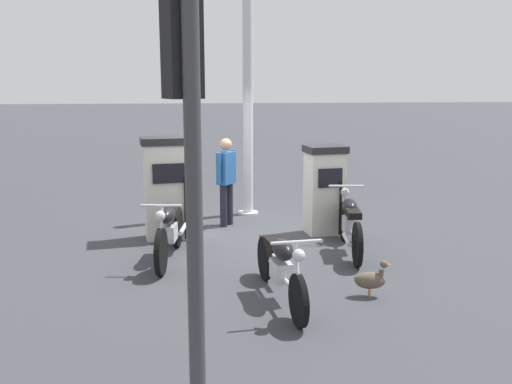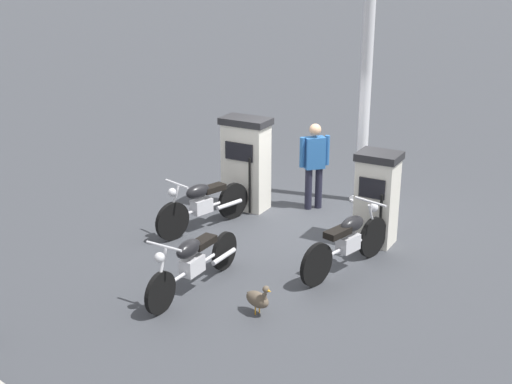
# 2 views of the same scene
# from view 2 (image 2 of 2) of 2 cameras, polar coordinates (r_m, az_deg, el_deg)

# --- Properties ---
(ground_plane) EXTENTS (120.00, 120.00, 0.00)m
(ground_plane) POSITION_cam_2_polar(r_m,az_deg,el_deg) (11.94, 3.88, -2.81)
(ground_plane) COLOR #383A3F
(fuel_pump_near) EXTENTS (0.63, 0.93, 1.70)m
(fuel_pump_near) POSITION_cam_2_polar(r_m,az_deg,el_deg) (12.46, -0.84, 2.43)
(fuel_pump_near) COLOR silver
(fuel_pump_near) RESTS_ON ground
(fuel_pump_far) EXTENTS (0.63, 0.73, 1.53)m
(fuel_pump_far) POSITION_cam_2_polar(r_m,az_deg,el_deg) (11.14, 10.00, -0.48)
(fuel_pump_far) COLOR silver
(fuel_pump_far) RESTS_ON ground
(motorcycle_near_pump) EXTENTS (2.00, 0.62, 0.96)m
(motorcycle_near_pump) POSITION_cam_2_polar(r_m,az_deg,el_deg) (11.65, -4.46, -0.99)
(motorcycle_near_pump) COLOR black
(motorcycle_near_pump) RESTS_ON ground
(motorcycle_far_pump) EXTENTS (2.00, 0.60, 0.96)m
(motorcycle_far_pump) POSITION_cam_2_polar(r_m,az_deg,el_deg) (10.25, 7.60, -4.03)
(motorcycle_far_pump) COLOR black
(motorcycle_far_pump) RESTS_ON ground
(motorcycle_extra) EXTENTS (2.11, 0.56, 0.93)m
(motorcycle_extra) POSITION_cam_2_polar(r_m,az_deg,el_deg) (9.59, -5.27, -5.75)
(motorcycle_extra) COLOR black
(motorcycle_extra) RESTS_ON ground
(attendant_person) EXTENTS (0.51, 0.41, 1.60)m
(attendant_person) POSITION_cam_2_polar(r_m,az_deg,el_deg) (12.46, 4.87, 2.59)
(attendant_person) COLOR #1E1E2D
(attendant_person) RESTS_ON ground
(wandering_duck) EXTENTS (0.25, 0.47, 0.47)m
(wandering_duck) POSITION_cam_2_polar(r_m,az_deg,el_deg) (9.07, 0.16, -8.86)
(wandering_duck) COLOR brown
(wandering_duck) RESTS_ON ground
(canopy_support_pole) EXTENTS (0.40, 0.40, 4.70)m
(canopy_support_pole) POSITION_cam_2_polar(r_m,az_deg,el_deg) (12.65, 9.13, 9.02)
(canopy_support_pole) COLOR silver
(canopy_support_pole) RESTS_ON ground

